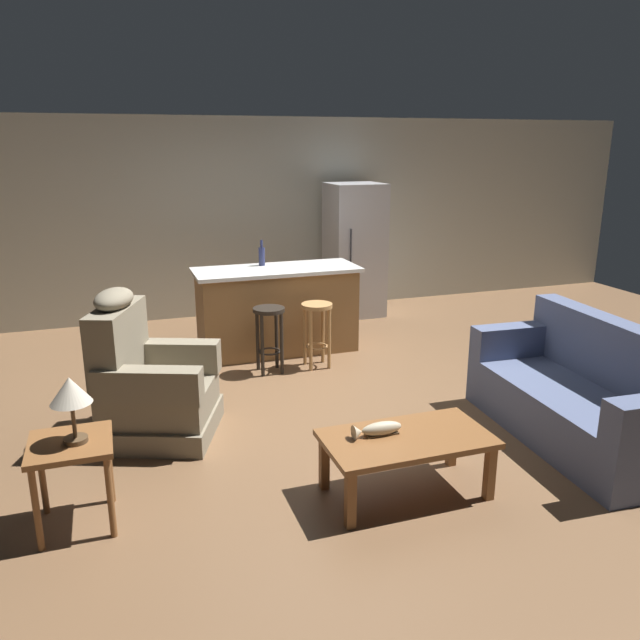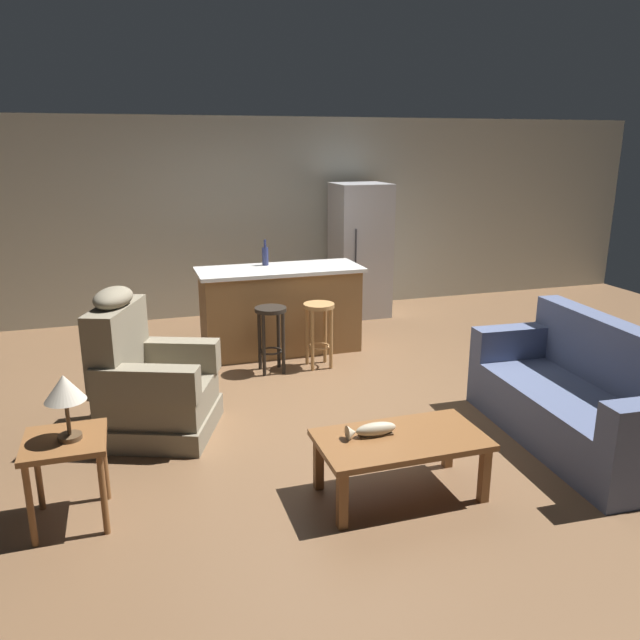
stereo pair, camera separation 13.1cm
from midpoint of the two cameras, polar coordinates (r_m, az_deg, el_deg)
name	(u,v)px [view 2 (the right image)]	position (r m, az deg, el deg)	size (l,w,h in m)	color
ground_plane	(316,394)	(5.87, 0.29, -6.80)	(12.00, 12.00, 0.00)	brown
back_wall	(247,218)	(8.50, -6.24, 9.29)	(12.00, 0.05, 2.60)	#B2B2A3
coffee_table	(401,445)	(4.20, 8.30, -11.23)	(1.10, 0.60, 0.42)	brown
fish_figurine	(371,430)	(4.15, 5.62, -9.99)	(0.34, 0.10, 0.10)	#4C3823
couch	(583,400)	(5.31, 23.55, -6.75)	(0.95, 1.95, 0.94)	#4C5675
recliner_near_lamp	(148,383)	(5.16, -14.75, -5.62)	(1.09, 1.09, 1.20)	#756B56
end_table	(66,454)	(4.12, -21.35, -11.31)	(0.48, 0.48, 0.56)	brown
table_lamp	(65,391)	(3.93, -21.43, -6.08)	(0.24, 0.24, 0.41)	#4C3823
kitchen_island	(280,309)	(6.95, -3.11, 0.97)	(1.80, 0.70, 0.95)	olive
bar_stool_left	(271,327)	(6.30, -3.91, -0.68)	(0.32, 0.32, 0.68)	black
bar_stool_right	(319,323)	(6.44, 0.48, -0.29)	(0.32, 0.32, 0.68)	#A87A47
refrigerator	(360,250)	(8.41, 4.12, 6.37)	(0.70, 0.69, 1.76)	#B7B7BC
bottle_tall_green	(265,256)	(6.98, -4.49, 5.89)	(0.07, 0.07, 0.29)	#23284C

